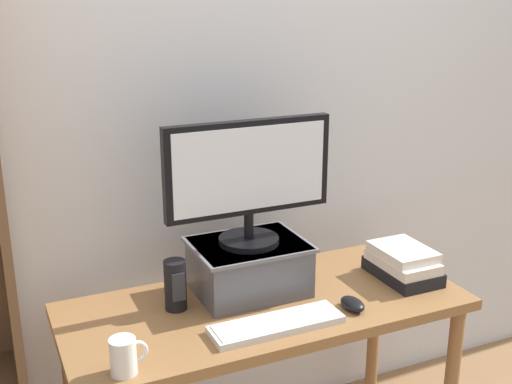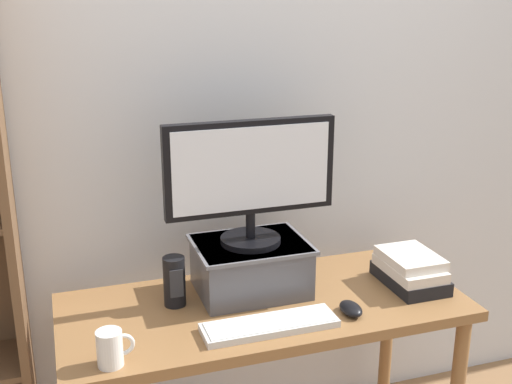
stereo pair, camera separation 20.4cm
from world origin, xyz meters
TOP-DOWN VIEW (x-y plane):
  - back_wall at (0.00, 0.44)m, footprint 7.00×0.08m
  - desk at (0.00, 0.00)m, footprint 1.34×0.58m
  - riser_box at (-0.02, 0.10)m, footprint 0.38×0.30m
  - computer_monitor at (-0.02, 0.10)m, footprint 0.57×0.20m
  - keyboard at (-0.04, -0.17)m, footprint 0.42×0.12m
  - computer_mouse at (0.24, -0.16)m, footprint 0.06×0.10m
  - book_stack at (0.53, -0.03)m, footprint 0.18×0.27m
  - coffee_mug at (-0.52, -0.22)m, footprint 0.11×0.07m
  - desk_speaker at (-0.28, 0.08)m, footprint 0.07×0.08m

SIDE VIEW (x-z plane):
  - desk at x=0.00m, z-range 0.27..1.00m
  - keyboard at x=-0.04m, z-range 0.73..0.75m
  - computer_mouse at x=0.24m, z-range 0.73..0.76m
  - coffee_mug at x=-0.52m, z-range 0.73..0.83m
  - book_stack at x=0.53m, z-range 0.72..0.84m
  - desk_speaker at x=-0.28m, z-range 0.73..0.90m
  - riser_box at x=-0.02m, z-range 0.73..0.91m
  - computer_monitor at x=-0.02m, z-range 0.93..1.35m
  - back_wall at x=0.00m, z-range 0.00..2.60m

